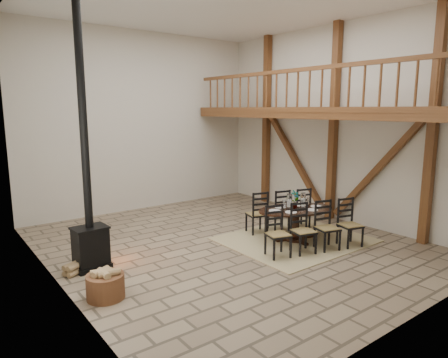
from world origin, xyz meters
TOP-DOWN VIEW (x-y plane):
  - ground at (0.00, 0.00)m, footprint 8.00×8.00m
  - room_shell at (1.19, 0.00)m, footprint 7.02×8.02m
  - rug at (1.30, -0.70)m, footprint 3.00×2.50m
  - dining_table at (1.28, -0.78)m, footprint 2.31×2.36m
  - wood_stove at (-2.83, 0.44)m, footprint 0.63×0.50m
  - log_basket at (-3.06, -0.84)m, footprint 0.58×0.58m
  - log_stack at (-3.20, 0.34)m, footprint 0.37×0.32m

SIDE VIEW (x-z plane):
  - ground at x=0.00m, z-range 0.00..0.00m
  - rug at x=1.30m, z-range 0.00..0.02m
  - log_stack at x=-3.20m, z-range 0.00..0.21m
  - log_basket at x=-3.06m, z-range -0.03..0.45m
  - dining_table at x=1.28m, z-range -0.19..0.93m
  - wood_stove at x=-2.83m, z-range -1.36..3.64m
  - room_shell at x=1.19m, z-range 0.51..5.52m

